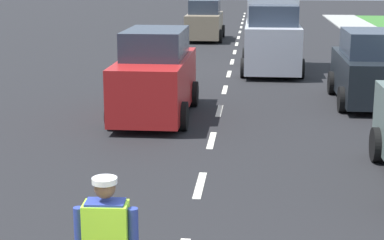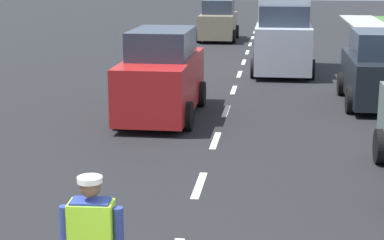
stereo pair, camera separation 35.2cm
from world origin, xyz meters
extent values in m
plane|color=black|center=(0.00, 21.00, 0.00)|extent=(96.00, 96.00, 0.00)
cube|color=silver|center=(0.00, 5.70, 0.01)|extent=(0.14, 1.40, 0.01)
cube|color=silver|center=(0.00, 8.70, 0.01)|extent=(0.14, 1.40, 0.01)
cube|color=silver|center=(0.00, 11.70, 0.01)|extent=(0.14, 1.40, 0.01)
cube|color=silver|center=(0.00, 14.70, 0.01)|extent=(0.14, 1.40, 0.01)
cube|color=silver|center=(0.00, 17.70, 0.01)|extent=(0.14, 1.40, 0.01)
cube|color=silver|center=(0.00, 20.70, 0.01)|extent=(0.14, 1.40, 0.01)
cube|color=silver|center=(0.00, 23.70, 0.01)|extent=(0.14, 1.40, 0.01)
cube|color=silver|center=(0.00, 26.70, 0.01)|extent=(0.14, 1.40, 0.01)
cube|color=silver|center=(0.00, 29.70, 0.01)|extent=(0.14, 1.40, 0.01)
cube|color=silver|center=(0.00, 32.70, 0.01)|extent=(0.14, 1.40, 0.01)
cube|color=silver|center=(0.00, 35.70, 0.01)|extent=(0.14, 1.40, 0.01)
cube|color=silver|center=(0.00, 38.70, 0.01)|extent=(0.14, 1.40, 0.01)
cube|color=silver|center=(0.00, 41.70, 0.01)|extent=(0.14, 1.40, 0.01)
cube|color=silver|center=(0.00, 44.70, 0.01)|extent=(0.14, 1.40, 0.01)
cube|color=silver|center=(0.00, 47.70, 0.01)|extent=(0.14, 1.40, 0.01)
cube|color=navy|center=(-0.58, 1.08, 1.12)|extent=(0.41, 0.26, 0.60)
cube|color=#A5EA33|center=(-0.58, 1.08, 1.14)|extent=(0.47, 0.30, 0.51)
cylinder|color=navy|center=(-0.85, 1.06, 1.07)|extent=(0.11, 0.11, 0.55)
cylinder|color=navy|center=(-0.30, 1.09, 1.07)|extent=(0.11, 0.11, 0.55)
sphere|color=brown|center=(-0.58, 1.08, 1.56)|extent=(0.22, 0.22, 0.22)
cylinder|color=silver|center=(-0.58, 1.08, 1.64)|extent=(0.26, 0.26, 0.06)
cube|color=silver|center=(1.50, 18.45, 0.96)|extent=(1.90, 4.60, 1.56)
cube|color=#2D3847|center=(1.50, 17.65, 2.09)|extent=(1.67, 1.61, 0.70)
cylinder|color=black|center=(0.53, 19.88, 0.34)|extent=(0.22, 0.68, 0.68)
cylinder|color=black|center=(2.47, 19.88, 0.34)|extent=(0.22, 0.68, 0.68)
cylinder|color=black|center=(0.53, 17.03, 0.34)|extent=(0.22, 0.68, 0.68)
cylinder|color=black|center=(2.47, 17.03, 0.34)|extent=(0.22, 0.68, 0.68)
cube|color=gray|center=(-1.72, 28.35, 0.77)|extent=(1.70, 3.99, 1.18)
cube|color=#2D3847|center=(-1.72, 28.44, 1.71)|extent=(1.50, 2.19, 0.70)
cylinder|color=black|center=(-0.85, 27.11, 0.34)|extent=(0.22, 0.68, 0.68)
cylinder|color=black|center=(-2.59, 27.11, 0.34)|extent=(0.22, 0.68, 0.68)
cylinder|color=black|center=(-0.85, 29.58, 0.34)|extent=(0.22, 0.68, 0.68)
cylinder|color=black|center=(-2.59, 29.58, 0.34)|extent=(0.22, 0.68, 0.68)
cube|color=red|center=(-1.58, 10.91, 0.85)|extent=(1.65, 4.36, 1.33)
cube|color=#2D3847|center=(-1.58, 11.02, 1.86)|extent=(1.45, 2.40, 0.70)
cylinder|color=black|center=(-0.74, 9.56, 0.34)|extent=(0.22, 0.68, 0.68)
cylinder|color=black|center=(-2.42, 9.56, 0.34)|extent=(0.22, 0.68, 0.68)
cylinder|color=black|center=(-0.74, 12.26, 0.34)|extent=(0.22, 0.68, 0.68)
cylinder|color=black|center=(-2.42, 12.26, 0.34)|extent=(0.22, 0.68, 0.68)
cube|color=black|center=(4.12, 13.14, 0.76)|extent=(1.74, 3.99, 1.16)
cube|color=#2D3847|center=(4.12, 13.04, 1.69)|extent=(1.53, 2.19, 0.70)
cylinder|color=black|center=(3.23, 14.37, 0.34)|extent=(0.22, 0.68, 0.68)
cylinder|color=black|center=(3.23, 11.90, 0.34)|extent=(0.22, 0.68, 0.68)
cylinder|color=black|center=(3.34, 7.48, 0.34)|extent=(0.22, 0.68, 0.68)
camera|label=1|loc=(0.91, -5.02, 3.76)|focal=60.46mm
camera|label=2|loc=(1.26, -4.98, 3.76)|focal=60.46mm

